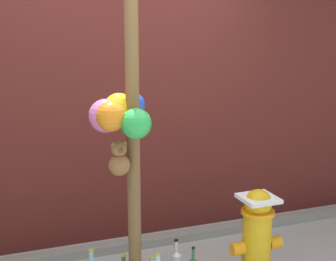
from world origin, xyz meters
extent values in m
cube|color=#561E19|center=(0.00, 1.50, 1.53)|extent=(10.00, 0.20, 3.07)
cube|color=gray|center=(0.00, 1.13, 0.04)|extent=(8.00, 0.12, 0.08)
cylinder|color=brown|center=(-0.22, 0.32, 1.27)|extent=(0.09, 0.09, 2.54)
sphere|color=green|center=(-0.25, 0.13, 1.37)|extent=(0.20, 0.20, 0.20)
sphere|color=blue|center=(-0.18, 0.48, 1.44)|extent=(0.19, 0.19, 0.19)
sphere|color=yellow|center=(-0.29, 0.40, 1.43)|extent=(0.21, 0.21, 0.21)
sphere|color=orange|center=(-0.40, 0.19, 1.42)|extent=(0.20, 0.20, 0.20)
sphere|color=#D66BB2|center=(-0.39, 0.39, 1.39)|extent=(0.24, 0.24, 0.24)
sphere|color=brown|center=(-0.34, 0.25, 1.07)|extent=(0.15, 0.15, 0.15)
sphere|color=brown|center=(-0.34, 0.25, 1.18)|extent=(0.10, 0.10, 0.10)
sphere|color=brown|center=(-0.37, 0.25, 1.22)|extent=(0.04, 0.04, 0.04)
sphere|color=brown|center=(-0.30, 0.25, 1.22)|extent=(0.04, 0.04, 0.04)
sphere|color=brown|center=(-0.34, 0.20, 1.18)|extent=(0.04, 0.04, 0.04)
cylinder|color=gold|center=(0.73, 0.21, 0.29)|extent=(0.22, 0.22, 0.58)
cylinder|color=orange|center=(0.73, 0.21, 0.60)|extent=(0.26, 0.26, 0.03)
sphere|color=gold|center=(0.73, 0.21, 0.67)|extent=(0.21, 0.21, 0.21)
cylinder|color=orange|center=(0.57, 0.21, 0.32)|extent=(0.10, 0.10, 0.10)
cylinder|color=orange|center=(0.89, 0.21, 0.32)|extent=(0.10, 0.10, 0.10)
cube|color=white|center=(0.73, 0.21, 0.71)|extent=(0.27, 0.27, 0.03)
cylinder|color=#93CCE0|center=(-0.52, 0.43, 0.35)|extent=(0.04, 0.04, 0.07)
cylinder|color=gold|center=(-0.52, 0.43, 0.39)|extent=(0.04, 0.04, 0.01)
cylinder|color=gold|center=(-0.10, 0.17, 0.41)|extent=(0.04, 0.04, 0.01)
cone|color=silver|center=(0.14, 0.42, 0.27)|extent=(0.08, 0.08, 0.03)
cylinder|color=silver|center=(0.14, 0.42, 0.32)|extent=(0.03, 0.03, 0.08)
cylinder|color=black|center=(0.14, 0.42, 0.37)|extent=(0.03, 0.03, 0.01)
cone|color=brown|center=(-0.16, 0.49, 0.30)|extent=(0.07, 0.07, 0.03)
cylinder|color=brown|center=(-0.16, 0.49, 0.35)|extent=(0.03, 0.03, 0.06)
cylinder|color=gold|center=(-0.16, 0.49, 0.38)|extent=(0.04, 0.04, 0.01)
cylinder|color=#337038|center=(-0.29, 0.40, 0.30)|extent=(0.03, 0.03, 0.06)
cylinder|color=gold|center=(-0.29, 0.40, 0.33)|extent=(0.04, 0.04, 0.01)
cone|color=#337038|center=(0.22, 0.26, 0.27)|extent=(0.06, 0.06, 0.03)
cylinder|color=#337038|center=(0.22, 0.26, 0.32)|extent=(0.02, 0.02, 0.08)
cylinder|color=black|center=(0.22, 0.26, 0.37)|extent=(0.03, 0.03, 0.01)
cylinder|color=gold|center=(-0.10, 0.30, 0.33)|extent=(0.03, 0.03, 0.01)
cube|color=#8C99B2|center=(0.30, 1.17, 0.00)|extent=(0.10, 0.09, 0.01)
camera|label=1|loc=(-1.10, -2.76, 1.99)|focal=51.07mm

